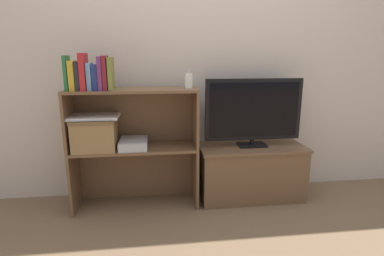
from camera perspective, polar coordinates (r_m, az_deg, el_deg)
name	(u,v)px	position (r m, az deg, el deg)	size (l,w,h in m)	color
ground_plane	(195,210)	(2.37, 0.49, -15.43)	(16.00, 16.00, 0.00)	brown
wall_back	(188,50)	(2.48, -0.75, 14.72)	(10.00, 0.05, 2.40)	beige
tv_stand	(250,171)	(2.55, 11.08, -8.08)	(0.85, 0.40, 0.44)	brown
tv	(253,111)	(2.41, 11.63, 3.22)	(0.77, 0.14, 0.54)	black
bookshelf_lower_tier	(137,166)	(2.43, -10.52, -7.04)	(0.94, 0.31, 0.48)	brown
bookshelf_upper_tier	(134,109)	(2.31, -11.01, 3.61)	(0.94, 0.31, 0.44)	brown
book_forest	(67,73)	(2.24, -22.69, 9.61)	(0.02, 0.12, 0.24)	#286638
book_mustard	(73,76)	(2.23, -21.69, 9.24)	(0.04, 0.13, 0.20)	gold
book_charcoal	(79,76)	(2.23, -20.72, 9.19)	(0.03, 0.15, 0.19)	#232328
book_crimson	(84,72)	(2.22, -19.90, 10.02)	(0.04, 0.16, 0.25)	#B22328
book_skyblue	(90,77)	(2.21, -18.84, 9.22)	(0.03, 0.12, 0.18)	#709ECC
book_navy	(96,77)	(2.20, -17.82, 9.17)	(0.04, 0.13, 0.18)	navy
book_plum	(101,73)	(2.19, -16.93, 9.92)	(0.03, 0.16, 0.23)	#6B2D66
book_maroon	(106,73)	(2.19, -16.13, 10.04)	(0.03, 0.15, 0.24)	maroon
book_olive	(111,74)	(2.18, -15.16, 9.96)	(0.03, 0.16, 0.23)	olive
baby_monitor	(189,81)	(2.23, -0.65, 9.00)	(0.05, 0.04, 0.14)	white
storage_basket_left	(95,132)	(2.31, -17.92, -0.76)	(0.31, 0.28, 0.23)	#937047
laptop	(94,117)	(2.28, -18.13, 2.09)	(0.35, 0.25, 0.02)	white
magazine_stack	(134,143)	(2.29, -11.05, -2.91)	(0.20, 0.26, 0.06)	#B2B2B7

